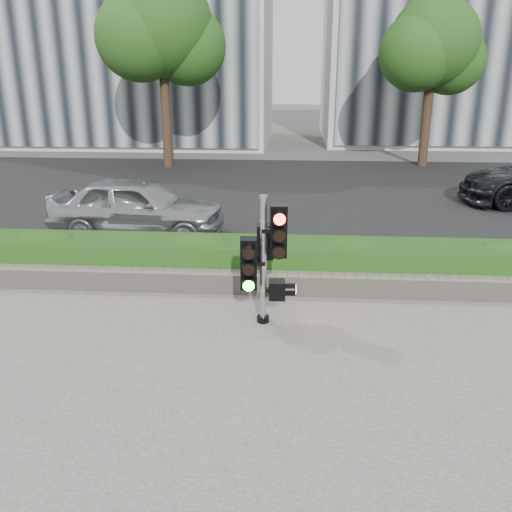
% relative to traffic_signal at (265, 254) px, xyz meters
% --- Properties ---
extents(ground, '(120.00, 120.00, 0.00)m').
position_rel_traffic_signal_xyz_m(ground, '(-0.07, -0.79, -1.08)').
color(ground, '#51514C').
rests_on(ground, ground).
extents(sidewalk, '(16.00, 11.00, 0.03)m').
position_rel_traffic_signal_xyz_m(sidewalk, '(-0.07, -3.29, -1.07)').
color(sidewalk, '#9E9389').
rests_on(sidewalk, ground).
extents(road, '(60.00, 13.00, 0.02)m').
position_rel_traffic_signal_xyz_m(road, '(-0.07, 9.21, -1.07)').
color(road, black).
rests_on(road, ground).
extents(curb, '(60.00, 0.25, 0.12)m').
position_rel_traffic_signal_xyz_m(curb, '(-0.07, 2.36, -1.02)').
color(curb, gray).
rests_on(curb, ground).
extents(stone_wall, '(12.00, 0.32, 0.34)m').
position_rel_traffic_signal_xyz_m(stone_wall, '(-0.07, 1.11, -0.88)').
color(stone_wall, gray).
rests_on(stone_wall, sidewalk).
extents(hedge, '(12.00, 1.00, 0.68)m').
position_rel_traffic_signal_xyz_m(hedge, '(-0.07, 1.76, -0.71)').
color(hedge, '#3B7724').
rests_on(hedge, sidewalk).
extents(building_right, '(18.00, 10.00, 12.00)m').
position_rel_traffic_signal_xyz_m(building_right, '(10.93, 24.21, 4.92)').
color(building_right, '#B7B7B2').
rests_on(building_right, ground).
extents(tree_left, '(4.61, 4.03, 7.34)m').
position_rel_traffic_signal_xyz_m(tree_left, '(-4.59, 13.76, 3.96)').
color(tree_left, black).
rests_on(tree_left, ground).
extents(tree_right, '(4.10, 3.58, 6.53)m').
position_rel_traffic_signal_xyz_m(tree_right, '(5.41, 14.76, 3.40)').
color(tree_right, black).
rests_on(tree_right, ground).
extents(traffic_signal, '(0.67, 0.51, 1.90)m').
position_rel_traffic_signal_xyz_m(traffic_signal, '(0.00, 0.00, 0.00)').
color(traffic_signal, black).
rests_on(traffic_signal, sidewalk).
extents(car_silver, '(3.96, 1.77, 1.32)m').
position_rel_traffic_signal_xyz_m(car_silver, '(-3.10, 4.28, -0.40)').
color(car_silver, '#A2A3A9').
rests_on(car_silver, road).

